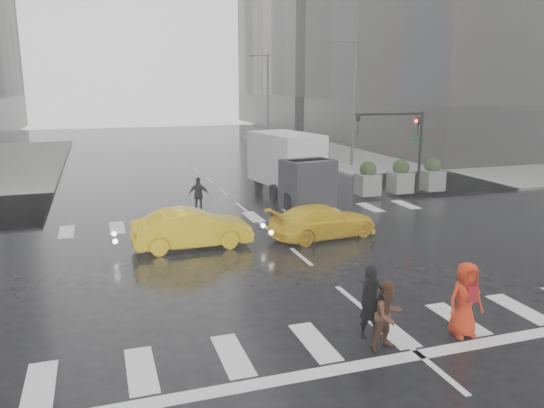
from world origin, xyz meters
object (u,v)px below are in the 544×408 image
object	(u,v)px
pedestrian_brown	(388,315)
box_truck	(291,165)
taxi_mid	(192,229)
pedestrian_orange	(465,299)
traffic_signal_pole	(405,136)

from	to	relation	value
pedestrian_brown	box_truck	size ratio (longest dim) A/B	0.26
taxi_mid	pedestrian_orange	bearing A→B (deg)	-152.66
taxi_mid	box_truck	xyz separation A→B (m)	(6.44, 6.85, 1.08)
taxi_mid	traffic_signal_pole	bearing A→B (deg)	-66.69
traffic_signal_pole	pedestrian_brown	world-z (taller)	traffic_signal_pole
box_truck	taxi_mid	bearing A→B (deg)	-143.12
traffic_signal_pole	pedestrian_brown	xyz separation A→B (m)	(-9.55, -14.81, -2.40)
traffic_signal_pole	pedestrian_orange	world-z (taller)	traffic_signal_pole
traffic_signal_pole	pedestrian_brown	distance (m)	17.78
pedestrian_brown	box_truck	world-z (taller)	box_truck
pedestrian_brown	taxi_mid	world-z (taller)	pedestrian_brown
traffic_signal_pole	box_truck	size ratio (longest dim) A/B	0.71
pedestrian_orange	taxi_mid	xyz separation A→B (m)	(-4.98, 9.10, -0.21)
pedestrian_brown	pedestrian_orange	world-z (taller)	pedestrian_orange
box_truck	pedestrian_orange	bearing A→B (deg)	-105.12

